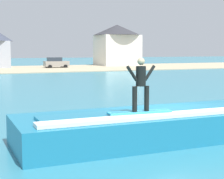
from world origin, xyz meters
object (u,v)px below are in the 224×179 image
Objects in this scene: house_gabled_white at (117,43)px; car_far_shore at (56,63)px; surfboard at (140,112)px; surfer at (141,82)px; wave_crest at (148,126)px.

car_far_shore is at bearing -159.68° from house_gabled_white.
house_gabled_white reaches higher than surfboard.
car_far_shore is at bearing 78.50° from surfer.
car_far_shore reaches higher than wave_crest.
surfer is at bearing -48.58° from surfboard.
surfboard is 0.53× the size of car_far_shore.
surfer is 0.42× the size of car_far_shore.
house_gabled_white is at bearing 20.32° from car_far_shore.
surfer reaches higher than wave_crest.
surfer is 0.19× the size of house_gabled_white.
surfboard is at bearing -101.52° from car_far_shore.
surfboard is at bearing -136.31° from wave_crest.
wave_crest is at bearing 45.37° from surfer.
surfer is 60.60m from house_gabled_white.
surfer is (-0.61, -0.62, 1.60)m from wave_crest.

